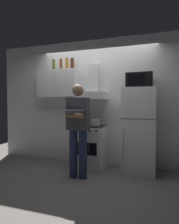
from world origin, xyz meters
The scene contains 13 objects.
ground_plane centered at (0.00, 0.00, 0.00)m, with size 7.00×7.00×0.00m, color slate.
back_wall_tiled centered at (0.00, 0.60, 1.35)m, with size 4.80×0.10×2.70m, color white.
upper_cabinet centered at (-0.85, 0.37, 1.75)m, with size 0.90×0.37×0.60m.
stove_oven centered at (-0.05, 0.25, 0.43)m, with size 0.60×0.62×0.87m.
range_hood centered at (-0.05, 0.38, 1.60)m, with size 0.60×0.44×0.75m.
refrigerator centered at (0.90, 0.25, 0.80)m, with size 0.60×0.62×1.60m.
microwave centered at (0.90, 0.27, 1.74)m, with size 0.48×0.37×0.28m.
person_standing centered at (-0.10, -0.36, 0.90)m, with size 0.38×0.33×1.64m.
cooking_pot centered at (0.08, 0.13, 0.93)m, with size 0.28×0.18×0.12m.
bottle_liquor_amber centered at (-0.63, 0.36, 2.17)m, with size 0.07×0.07×0.26m.
bottle_olive_oil centered at (-0.95, 0.36, 2.17)m, with size 0.06×0.06×0.25m.
bottle_rum_dark centered at (-0.52, 0.40, 2.17)m, with size 0.08×0.08×0.26m.
bottle_beer_brown centered at (-0.79, 0.38, 2.17)m, with size 0.06×0.06×0.26m.
Camera 1 is at (1.09, -3.40, 1.29)m, focal length 30.07 mm.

